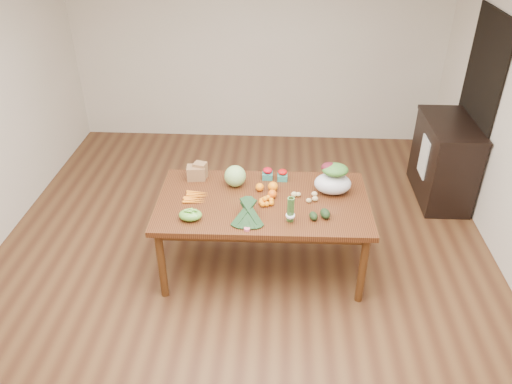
# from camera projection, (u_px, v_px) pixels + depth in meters

# --- Properties ---
(floor) EXTENTS (6.00, 6.00, 0.00)m
(floor) POSITION_uv_depth(u_px,v_px,m) (241.00, 271.00, 4.79)
(floor) COLOR brown
(floor) RESTS_ON ground
(room_walls) EXTENTS (5.02, 6.02, 2.70)m
(room_walls) POSITION_uv_depth(u_px,v_px,m) (238.00, 144.00, 4.08)
(room_walls) COLOR silver
(room_walls) RESTS_ON floor
(dining_table) EXTENTS (1.91, 1.08, 0.75)m
(dining_table) POSITION_uv_depth(u_px,v_px,m) (263.00, 234.00, 4.67)
(dining_table) COLOR #562E14
(dining_table) RESTS_ON floor
(doorway_dark) EXTENTS (0.02, 1.00, 2.10)m
(doorway_dark) POSITION_uv_depth(u_px,v_px,m) (475.00, 109.00, 5.48)
(doorway_dark) COLOR black
(doorway_dark) RESTS_ON floor
(cabinet) EXTENTS (0.52, 1.02, 0.94)m
(cabinet) POSITION_uv_depth(u_px,v_px,m) (444.00, 160.00, 5.69)
(cabinet) COLOR black
(cabinet) RESTS_ON floor
(dish_towel) EXTENTS (0.02, 0.28, 0.45)m
(dish_towel) POSITION_uv_depth(u_px,v_px,m) (424.00, 157.00, 5.60)
(dish_towel) COLOR white
(dish_towel) RESTS_ON cabinet
(paper_bag) EXTENTS (0.23, 0.19, 0.16)m
(paper_bag) POSITION_uv_depth(u_px,v_px,m) (196.00, 171.00, 4.75)
(paper_bag) COLOR #8E5F40
(paper_bag) RESTS_ON dining_table
(cabbage) EXTENTS (0.20, 0.20, 0.20)m
(cabbage) POSITION_uv_depth(u_px,v_px,m) (235.00, 176.00, 4.63)
(cabbage) COLOR #9CD57B
(cabbage) RESTS_ON dining_table
(strawberry_basket_a) EXTENTS (0.10, 0.10, 0.09)m
(strawberry_basket_a) POSITION_uv_depth(u_px,v_px,m) (268.00, 174.00, 4.77)
(strawberry_basket_a) COLOR red
(strawberry_basket_a) RESTS_ON dining_table
(strawberry_basket_b) EXTENTS (0.10, 0.10, 0.09)m
(strawberry_basket_b) POSITION_uv_depth(u_px,v_px,m) (282.00, 176.00, 4.75)
(strawberry_basket_b) COLOR red
(strawberry_basket_b) RESTS_ON dining_table
(orange_a) EXTENTS (0.08, 0.08, 0.08)m
(orange_a) POSITION_uv_depth(u_px,v_px,m) (260.00, 187.00, 4.58)
(orange_a) COLOR orange
(orange_a) RESTS_ON dining_table
(orange_b) EXTENTS (0.09, 0.09, 0.09)m
(orange_b) POSITION_uv_depth(u_px,v_px,m) (273.00, 187.00, 4.58)
(orange_b) COLOR orange
(orange_b) RESTS_ON dining_table
(orange_c) EXTENTS (0.08, 0.08, 0.08)m
(orange_c) POSITION_uv_depth(u_px,v_px,m) (272.00, 194.00, 4.48)
(orange_c) COLOR orange
(orange_c) RESTS_ON dining_table
(mandarin_cluster) EXTENTS (0.18, 0.18, 0.08)m
(mandarin_cluster) POSITION_uv_depth(u_px,v_px,m) (265.00, 200.00, 4.40)
(mandarin_cluster) COLOR orange
(mandarin_cluster) RESTS_ON dining_table
(carrots) EXTENTS (0.22, 0.22, 0.03)m
(carrots) POSITION_uv_depth(u_px,v_px,m) (195.00, 197.00, 4.49)
(carrots) COLOR orange
(carrots) RESTS_ON dining_table
(snap_pea_bag) EXTENTS (0.20, 0.15, 0.09)m
(snap_pea_bag) POSITION_uv_depth(u_px,v_px,m) (190.00, 215.00, 4.19)
(snap_pea_bag) COLOR #5AAF3B
(snap_pea_bag) RESTS_ON dining_table
(kale_bunch) EXTENTS (0.33, 0.41, 0.16)m
(kale_bunch) POSITION_uv_depth(u_px,v_px,m) (248.00, 215.00, 4.13)
(kale_bunch) COLOR black
(kale_bunch) RESTS_ON dining_table
(asparagus_bundle) EXTENTS (0.08, 0.12, 0.26)m
(asparagus_bundle) POSITION_uv_depth(u_px,v_px,m) (291.00, 209.00, 4.12)
(asparagus_bundle) COLOR #50863D
(asparagus_bundle) RESTS_ON dining_table
(potato_a) EXTENTS (0.06, 0.05, 0.05)m
(potato_a) POSITION_uv_depth(u_px,v_px,m) (294.00, 194.00, 4.51)
(potato_a) COLOR #DEC880
(potato_a) RESTS_ON dining_table
(potato_b) EXTENTS (0.05, 0.04, 0.04)m
(potato_b) POSITION_uv_depth(u_px,v_px,m) (309.00, 200.00, 4.43)
(potato_b) COLOR tan
(potato_b) RESTS_ON dining_table
(potato_c) EXTENTS (0.06, 0.05, 0.05)m
(potato_c) POSITION_uv_depth(u_px,v_px,m) (314.00, 194.00, 4.51)
(potato_c) COLOR #DCC27F
(potato_c) RESTS_ON dining_table
(potato_d) EXTENTS (0.05, 0.04, 0.04)m
(potato_d) POSITION_uv_depth(u_px,v_px,m) (298.00, 194.00, 4.51)
(potato_d) COLOR #D9BA7D
(potato_d) RESTS_ON dining_table
(potato_e) EXTENTS (0.06, 0.05, 0.05)m
(potato_e) POSITION_uv_depth(u_px,v_px,m) (315.00, 199.00, 4.44)
(potato_e) COLOR tan
(potato_e) RESTS_ON dining_table
(avocado_a) EXTENTS (0.09, 0.11, 0.07)m
(avocado_a) POSITION_uv_depth(u_px,v_px,m) (313.00, 216.00, 4.20)
(avocado_a) COLOR black
(avocado_a) RESTS_ON dining_table
(avocado_b) EXTENTS (0.11, 0.14, 0.08)m
(avocado_b) POSITION_uv_depth(u_px,v_px,m) (325.00, 214.00, 4.22)
(avocado_b) COLOR black
(avocado_b) RESTS_ON dining_table
(salad_bag) EXTENTS (0.34, 0.26, 0.26)m
(salad_bag) POSITION_uv_depth(u_px,v_px,m) (333.00, 180.00, 4.51)
(salad_bag) COLOR silver
(salad_bag) RESTS_ON dining_table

